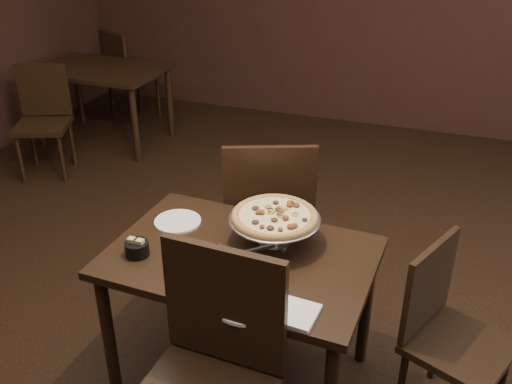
% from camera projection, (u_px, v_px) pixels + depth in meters
% --- Properties ---
extents(room, '(6.04, 7.04, 2.84)m').
position_uv_depth(room, '(261.00, 90.00, 2.07)').
color(room, black).
rests_on(room, ground).
extents(dining_table, '(1.13, 0.78, 0.69)m').
position_uv_depth(dining_table, '(241.00, 272.00, 2.44)').
color(dining_table, black).
rests_on(dining_table, ground).
extents(background_table, '(1.09, 0.73, 0.68)m').
position_uv_depth(background_table, '(101.00, 77.00, 4.98)').
color(background_table, black).
rests_on(background_table, ground).
extents(pizza_stand, '(0.40, 0.40, 0.16)m').
position_uv_depth(pizza_stand, '(275.00, 216.00, 2.41)').
color(pizza_stand, silver).
rests_on(pizza_stand, dining_table).
extents(parmesan_shaker, '(0.07, 0.07, 0.12)m').
position_uv_depth(parmesan_shaker, '(192.00, 255.00, 2.29)').
color(parmesan_shaker, beige).
rests_on(parmesan_shaker, dining_table).
extents(pepper_flake_shaker, '(0.06, 0.06, 0.11)m').
position_uv_depth(pepper_flake_shaker, '(216.00, 256.00, 2.29)').
color(pepper_flake_shaker, maroon).
rests_on(pepper_flake_shaker, dining_table).
extents(packet_caddy, '(0.10, 0.10, 0.08)m').
position_uv_depth(packet_caddy, '(137.00, 248.00, 2.38)').
color(packet_caddy, black).
rests_on(packet_caddy, dining_table).
extents(napkin_stack, '(0.17, 0.17, 0.02)m').
position_uv_depth(napkin_stack, '(295.00, 313.00, 2.05)').
color(napkin_stack, white).
rests_on(napkin_stack, dining_table).
extents(plate_left, '(0.21, 0.21, 0.01)m').
position_uv_depth(plate_left, '(178.00, 221.00, 2.62)').
color(plate_left, white).
rests_on(plate_left, dining_table).
extents(plate_near, '(0.27, 0.27, 0.01)m').
position_uv_depth(plate_near, '(248.00, 302.00, 2.11)').
color(plate_near, white).
rests_on(plate_near, dining_table).
extents(serving_spatula, '(0.16, 0.16, 0.02)m').
position_uv_depth(serving_spatula, '(260.00, 249.00, 2.20)').
color(serving_spatula, silver).
rests_on(serving_spatula, pizza_stand).
extents(chair_far, '(0.59, 0.59, 0.98)m').
position_uv_depth(chair_far, '(268.00, 214.00, 3.00)').
color(chair_far, black).
rests_on(chair_far, ground).
extents(chair_near, '(0.49, 0.49, 0.99)m').
position_uv_depth(chair_near, '(210.00, 374.00, 2.00)').
color(chair_near, black).
rests_on(chair_near, ground).
extents(chair_side, '(0.50, 0.50, 0.81)m').
position_uv_depth(chair_side, '(447.00, 329.00, 2.35)').
color(chair_side, black).
rests_on(chair_side, ground).
extents(bg_chair_far, '(0.54, 0.54, 0.87)m').
position_uv_depth(bg_chair_far, '(126.00, 72.00, 5.53)').
color(bg_chair_far, black).
rests_on(bg_chair_far, ground).
extents(bg_chair_near, '(0.52, 0.52, 0.85)m').
position_uv_depth(bg_chair_near, '(43.00, 116.00, 4.50)').
color(bg_chair_near, black).
rests_on(bg_chair_near, ground).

